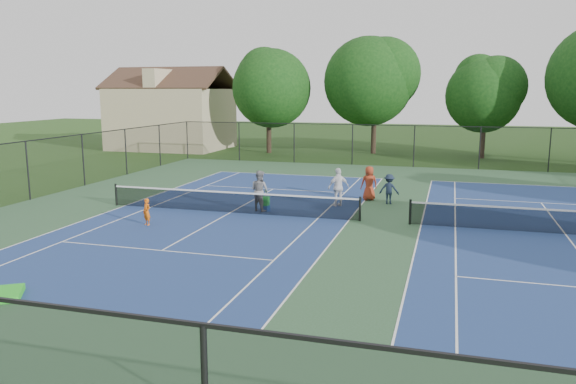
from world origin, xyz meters
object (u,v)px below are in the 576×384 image
(tree_back_c, at_px, (486,90))
(ball_hopper, at_px, (265,201))
(tree_back_a, at_px, (269,84))
(instructor, at_px, (260,191))
(child_player, at_px, (147,212))
(clapboard_house, at_px, (172,116))
(ball_crate, at_px, (265,208))
(bystander_c, at_px, (369,183))
(bystander_a, at_px, (338,187))
(bystander_b, at_px, (389,189))
(tree_back_b, at_px, (375,77))

(tree_back_c, bearing_deg, ball_hopper, -113.60)
(tree_back_a, bearing_deg, instructor, -72.87)
(child_player, bearing_deg, clapboard_house, 140.49)
(tree_back_a, height_order, ball_crate, tree_back_a)
(clapboard_house, xyz_separation_m, instructor, (17.15, -24.20, -2.14))
(ball_crate, bearing_deg, tree_back_a, 107.73)
(child_player, distance_m, bystander_c, 11.32)
(clapboard_house, relative_size, ball_crate, 30.75)
(clapboard_house, distance_m, ball_crate, 29.98)
(clapboard_house, height_order, bystander_a, clapboard_house)
(clapboard_house, bearing_deg, bystander_b, -42.63)
(tree_back_a, distance_m, bystander_b, 24.24)
(tree_back_a, xyz_separation_m, tree_back_c, (18.00, 1.00, -0.56))
(tree_back_a, bearing_deg, clapboard_house, 174.29)
(bystander_a, bearing_deg, tree_back_a, -102.54)
(child_player, bearing_deg, instructor, 72.63)
(tree_back_a, distance_m, instructor, 24.80)
(tree_back_b, height_order, bystander_a, tree_back_b)
(tree_back_a, xyz_separation_m, ball_crate, (7.42, -23.21, -5.90))
(tree_back_c, height_order, clapboard_house, tree_back_c)
(bystander_c, bearing_deg, tree_back_a, -82.57)
(bystander_a, xyz_separation_m, bystander_b, (2.29, 1.23, -0.19))
(tree_back_a, relative_size, child_player, 8.16)
(tree_back_c, distance_m, ball_hopper, 26.89)
(bystander_a, bearing_deg, instructor, -7.16)
(child_player, distance_m, instructor, 5.36)
(child_player, relative_size, bystander_a, 0.60)
(bystander_a, bearing_deg, bystander_c, -160.99)
(tree_back_b, distance_m, bystander_b, 23.01)
(clapboard_house, distance_m, bystander_b, 31.00)
(bystander_c, height_order, ball_hopper, bystander_c)
(bystander_c, bearing_deg, instructor, 17.48)
(bystander_c, bearing_deg, bystander_a, 34.07)
(tree_back_b, distance_m, bystander_a, 23.89)
(clapboard_house, relative_size, child_player, 9.63)
(bystander_a, bearing_deg, ball_hopper, -4.73)
(tree_back_c, distance_m, instructor, 26.91)
(child_player, height_order, bystander_a, bystander_a)
(tree_back_b, bearing_deg, bystander_c, -82.88)
(tree_back_b, relative_size, instructor, 5.29)
(child_player, height_order, bystander_b, bystander_b)
(bystander_c, relative_size, ball_crate, 4.98)
(tree_back_b, distance_m, tree_back_c, 9.12)
(instructor, distance_m, ball_hopper, 0.54)
(tree_back_a, bearing_deg, tree_back_c, 3.18)
(tree_back_c, relative_size, clapboard_house, 0.78)
(tree_back_c, xyz_separation_m, instructor, (-10.85, -24.20, -4.53))
(tree_back_a, height_order, child_player, tree_back_a)
(ball_hopper, bearing_deg, tree_back_c, 66.40)
(tree_back_b, height_order, child_player, tree_back_b)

